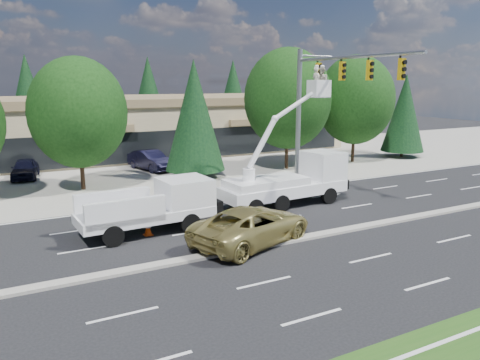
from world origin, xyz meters
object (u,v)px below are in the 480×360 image
signal_mast (320,97)px  minivan (252,225)px  utility_pickup (156,211)px  bucket_truck (294,175)px

signal_mast → minivan: size_ratio=1.71×
utility_pickup → minivan: 4.82m
bucket_truck → minivan: 7.35m
signal_mast → bucket_truck: bearing=-150.4°
bucket_truck → minivan: bucket_truck is taller
signal_mast → minivan: (-8.39, -6.44, -5.23)m
minivan → signal_mast: bearing=-71.8°
utility_pickup → minivan: utility_pickup is taller
bucket_truck → minivan: bearing=-142.0°
minivan → bucket_truck: bearing=-68.2°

